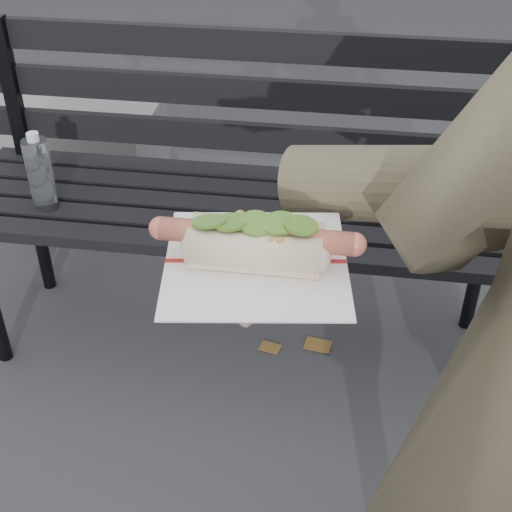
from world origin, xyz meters
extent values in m
cylinder|color=black|center=(-0.75, 1.07, 0.23)|extent=(0.04, 0.04, 0.45)
cylinder|color=black|center=(0.59, 0.73, 0.23)|extent=(0.04, 0.04, 0.45)
cylinder|color=black|center=(0.59, 1.07, 0.23)|extent=(0.04, 0.04, 0.45)
cube|color=black|center=(-0.08, 0.72, 0.47)|extent=(1.50, 0.07, 0.03)
cube|color=black|center=(-0.08, 0.81, 0.47)|extent=(1.50, 0.07, 0.03)
cube|color=black|center=(-0.08, 0.90, 0.47)|extent=(1.50, 0.07, 0.03)
cube|color=black|center=(-0.08, 0.99, 0.47)|extent=(1.50, 0.07, 0.03)
cube|color=black|center=(-0.08, 1.08, 0.47)|extent=(1.50, 0.07, 0.03)
cube|color=black|center=(-0.75, 1.09, 0.67)|extent=(0.04, 0.03, 0.42)
cube|color=black|center=(0.59, 1.09, 0.67)|extent=(0.04, 0.03, 0.42)
cube|color=black|center=(-0.08, 1.11, 0.57)|extent=(1.50, 0.02, 0.08)
cube|color=black|center=(-0.08, 1.11, 0.70)|extent=(1.50, 0.02, 0.08)
cube|color=black|center=(-0.08, 1.11, 0.83)|extent=(1.50, 0.02, 0.08)
cylinder|color=white|center=(-0.58, 0.82, 0.57)|extent=(0.06, 0.06, 0.19)
cylinder|color=white|center=(-0.58, 0.82, 0.68)|extent=(0.03, 0.03, 0.02)
cube|color=slate|center=(-1.10, 1.56, 0.20)|extent=(1.20, 0.40, 0.40)
cylinder|color=#4E4434|center=(0.36, 0.04, 1.07)|extent=(0.51, 0.23, 0.19)
cylinder|color=#D8A384|center=(0.14, -0.05, 1.01)|extent=(0.09, 0.08, 0.07)
ellipsoid|color=#D8A384|center=(0.10, -0.06, 1.00)|extent=(0.10, 0.12, 0.03)
cylinder|color=#D8A384|center=(0.05, -0.09, 1.00)|extent=(0.06, 0.02, 0.02)
cylinder|color=#D8A384|center=(0.05, -0.07, 1.00)|extent=(0.06, 0.02, 0.02)
cylinder|color=#D8A384|center=(0.05, -0.05, 1.00)|extent=(0.06, 0.02, 0.02)
cylinder|color=#D8A384|center=(0.05, -0.03, 1.00)|extent=(0.06, 0.02, 0.02)
cylinder|color=#D8A384|center=(0.11, -0.12, 1.00)|extent=(0.04, 0.05, 0.02)
cube|color=white|center=(0.10, -0.06, 1.02)|extent=(0.21, 0.21, 0.00)
cube|color=#B21E1E|center=(0.10, -0.06, 1.02)|extent=(0.19, 0.03, 0.00)
cylinder|color=#C5624C|center=(0.10, -0.06, 1.05)|extent=(0.20, 0.02, 0.02)
sphere|color=#C5624C|center=(0.00, -0.06, 1.05)|extent=(0.03, 0.02, 0.02)
sphere|color=#C5624C|center=(0.20, -0.06, 1.05)|extent=(0.03, 0.02, 0.02)
sphere|color=#9E6B2D|center=(0.08, -0.04, 1.06)|extent=(0.01, 0.01, 0.01)
sphere|color=#9E6B2D|center=(0.13, -0.08, 1.06)|extent=(0.01, 0.01, 0.01)
sphere|color=#9E6B2D|center=(0.13, -0.05, 1.06)|extent=(0.01, 0.01, 0.01)
sphere|color=#9E6B2D|center=(0.09, -0.04, 1.05)|extent=(0.01, 0.01, 0.01)
sphere|color=#9E6B2D|center=(0.07, -0.07, 1.06)|extent=(0.01, 0.01, 0.01)
sphere|color=#9E6B2D|center=(0.14, -0.06, 1.05)|extent=(0.01, 0.01, 0.01)
sphere|color=#9E6B2D|center=(0.07, -0.05, 1.06)|extent=(0.01, 0.01, 0.01)
sphere|color=#9E6B2D|center=(0.16, -0.05, 1.06)|extent=(0.01, 0.01, 0.01)
sphere|color=#9E6B2D|center=(0.12, -0.08, 1.06)|extent=(0.01, 0.01, 0.01)
sphere|color=#9E6B2D|center=(0.12, -0.07, 1.06)|extent=(0.01, 0.01, 0.01)
sphere|color=#9E6B2D|center=(0.08, -0.07, 1.06)|extent=(0.01, 0.01, 0.01)
sphere|color=#9E6B2D|center=(0.09, -0.05, 1.06)|extent=(0.01, 0.01, 0.01)
sphere|color=#9E6B2D|center=(0.11, -0.05, 1.06)|extent=(0.01, 0.01, 0.01)
sphere|color=#9E6B2D|center=(0.14, -0.05, 1.06)|extent=(0.01, 0.01, 0.01)
sphere|color=#9E6B2D|center=(0.05, -0.06, 1.06)|extent=(0.01, 0.01, 0.01)
sphere|color=#9E6B2D|center=(0.14, -0.05, 1.06)|extent=(0.01, 0.01, 0.01)
sphere|color=#9E6B2D|center=(0.12, -0.06, 1.06)|extent=(0.01, 0.01, 0.01)
sphere|color=#9E6B2D|center=(0.11, -0.07, 1.06)|extent=(0.01, 0.01, 0.01)
sphere|color=#9E6B2D|center=(0.10, -0.05, 1.05)|extent=(0.01, 0.01, 0.01)
sphere|color=#9E6B2D|center=(0.16, -0.06, 1.06)|extent=(0.01, 0.01, 0.01)
sphere|color=#9E6B2D|center=(0.04, -0.05, 1.06)|extent=(0.01, 0.01, 0.01)
sphere|color=#9E6B2D|center=(0.13, -0.06, 1.06)|extent=(0.01, 0.01, 0.01)
cylinder|color=#497C21|center=(0.06, -0.07, 1.07)|extent=(0.04, 0.04, 0.01)
cylinder|color=#497C21|center=(0.08, -0.06, 1.07)|extent=(0.04, 0.04, 0.01)
cylinder|color=#497C21|center=(0.10, -0.06, 1.07)|extent=(0.04, 0.04, 0.01)
cylinder|color=#497C21|center=(0.13, -0.06, 1.07)|extent=(0.04, 0.04, 0.01)
cylinder|color=#497C21|center=(0.15, -0.06, 1.07)|extent=(0.04, 0.04, 0.01)
cube|color=brown|center=(0.70, 1.13, 0.00)|extent=(0.07, 0.05, 0.00)
cube|color=brown|center=(-1.14, 1.97, 0.00)|extent=(0.05, 0.04, 0.00)
cube|color=brown|center=(0.37, 2.24, 0.00)|extent=(0.10, 0.09, 0.00)
cube|color=brown|center=(0.56, 0.93, 0.00)|extent=(0.05, 0.05, 0.00)
cube|color=brown|center=(0.01, 0.88, 0.00)|extent=(0.07, 0.06, 0.00)
cube|color=brown|center=(0.15, 0.91, 0.00)|extent=(0.09, 0.07, 0.00)
camera|label=1|loc=(0.19, -0.66, 1.46)|focal=50.00mm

